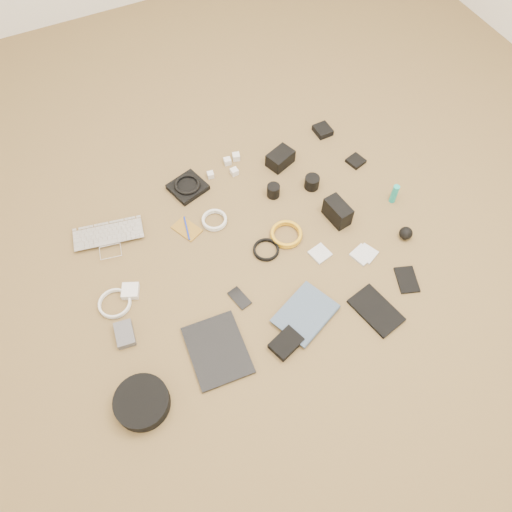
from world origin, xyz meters
name	(u,v)px	position (x,y,z in m)	size (l,w,h in m)	color
laptop	(110,242)	(-0.54, 0.32, 0.01)	(0.30, 0.21, 0.02)	silver
headphone_pouch	(188,187)	(-0.11, 0.45, 0.01)	(0.15, 0.14, 0.03)	black
headphones	(187,184)	(-0.11, 0.45, 0.03)	(0.12, 0.12, 0.02)	black
charger_a	(211,175)	(0.01, 0.48, 0.01)	(0.03, 0.03, 0.03)	silver
charger_b	(236,157)	(0.17, 0.53, 0.02)	(0.03, 0.03, 0.03)	silver
charger_c	(227,161)	(0.12, 0.52, 0.02)	(0.03, 0.03, 0.03)	silver
charger_d	(234,172)	(0.12, 0.44, 0.02)	(0.03, 0.03, 0.03)	silver
dslr_camera	(280,159)	(0.35, 0.40, 0.04)	(0.12, 0.09, 0.07)	black
lens_pouch	(323,130)	(0.64, 0.50, 0.02)	(0.08, 0.09, 0.03)	black
notebook_olive	(187,229)	(-0.21, 0.24, 0.00)	(0.08, 0.12, 0.01)	olive
pen_blue	(187,228)	(-0.21, 0.24, 0.01)	(0.01, 0.01, 0.13)	#152BB1
cable_white_a	(215,221)	(-0.08, 0.22, 0.01)	(0.11, 0.11, 0.01)	silver
lens_a	(273,191)	(0.23, 0.25, 0.03)	(0.06, 0.06, 0.06)	black
lens_b	(312,182)	(0.41, 0.21, 0.03)	(0.07, 0.07, 0.06)	black
card_reader	(356,161)	(0.68, 0.25, 0.01)	(0.07, 0.07, 0.02)	black
power_brick	(130,291)	(-0.53, 0.05, 0.01)	(0.07, 0.07, 0.03)	silver
cable_white_b	(115,304)	(-0.61, 0.02, 0.01)	(0.13, 0.13, 0.01)	silver
cable_black	(266,250)	(0.06, -0.02, 0.01)	(0.11, 0.11, 0.01)	black
cable_yellow	(286,235)	(0.17, 0.01, 0.01)	(0.14, 0.14, 0.02)	gold
flash	(337,212)	(0.42, 0.00, 0.05)	(0.07, 0.13, 0.10)	black
lens_cleaner	(394,194)	(0.71, -0.02, 0.05)	(0.03, 0.03, 0.10)	teal
battery_charger	(125,334)	(-0.61, -0.13, 0.01)	(0.07, 0.11, 0.03)	#505055
tablet	(217,350)	(-0.31, -0.34, 0.01)	(0.21, 0.27, 0.01)	black
phone	(240,298)	(-0.14, -0.18, 0.00)	(0.05, 0.10, 0.01)	black
filter_case_left	(320,254)	(0.26, -0.13, 0.01)	(0.08, 0.08, 0.01)	silver
filter_case_mid	(362,255)	(0.42, -0.22, 0.01)	(0.08, 0.08, 0.01)	silver
filter_case_right	(367,254)	(0.44, -0.22, 0.01)	(0.08, 0.08, 0.01)	silver
air_blower	(406,233)	(0.64, -0.22, 0.03)	(0.06, 0.06, 0.06)	black
headphone_case	(142,402)	(-0.64, -0.41, 0.03)	(0.20, 0.20, 0.05)	black
drive_case	(286,343)	(-0.06, -0.43, 0.01)	(0.12, 0.09, 0.03)	black
paperback	(323,327)	(0.10, -0.44, 0.01)	(0.18, 0.24, 0.02)	#3F526B
notebook_black_a	(376,310)	(0.33, -0.47, 0.01)	(0.13, 0.21, 0.01)	black
notebook_black_b	(407,280)	(0.52, -0.40, 0.01)	(0.08, 0.12, 0.01)	black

